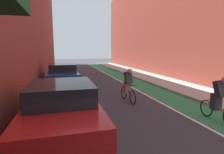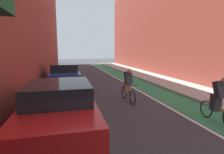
% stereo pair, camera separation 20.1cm
% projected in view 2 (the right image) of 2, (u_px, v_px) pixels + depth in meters
% --- Properties ---
extents(ground_plane, '(85.62, 85.62, 0.00)m').
position_uv_depth(ground_plane, '(105.00, 89.00, 11.20)').
color(ground_plane, '#38383D').
extents(bike_lane_paint, '(1.60, 38.92, 0.00)m').
position_uv_depth(bike_lane_paint, '(135.00, 82.00, 13.78)').
color(bike_lane_paint, '#2D8451').
rests_on(bike_lane_paint, ground).
extents(lane_divider_stripe, '(0.12, 38.92, 0.00)m').
position_uv_depth(lane_divider_stripe, '(124.00, 82.00, 13.57)').
color(lane_divider_stripe, white).
rests_on(lane_divider_stripe, ground).
extents(sidewalk_right, '(2.66, 38.92, 0.14)m').
position_uv_depth(sidewalk_right, '(160.00, 80.00, 14.28)').
color(sidewalk_right, '#A8A59E').
rests_on(sidewalk_right, ground).
extents(building_facade_right, '(2.40, 34.92, 11.03)m').
position_uv_depth(building_facade_right, '(176.00, 16.00, 16.01)').
color(building_facade_right, brown).
rests_on(building_facade_right, ground).
extents(parked_sedan_red, '(1.97, 4.70, 1.53)m').
position_uv_depth(parked_sedan_red, '(60.00, 107.00, 5.14)').
color(parked_sedan_red, red).
rests_on(parked_sedan_red, ground).
extents(parked_sedan_blue, '(2.07, 4.61, 1.53)m').
position_uv_depth(parked_sedan_blue, '(64.00, 75.00, 12.03)').
color(parked_sedan_blue, navy).
rests_on(parked_sedan_blue, ground).
extents(cyclist_mid, '(0.48, 1.66, 1.59)m').
position_uv_depth(cyclist_mid, '(218.00, 99.00, 5.86)').
color(cyclist_mid, black).
rests_on(cyclist_mid, ground).
extents(cyclist_trailing, '(0.48, 1.68, 1.59)m').
position_uv_depth(cyclist_trailing, '(128.00, 85.00, 8.35)').
color(cyclist_trailing, black).
rests_on(cyclist_trailing, ground).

